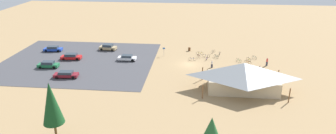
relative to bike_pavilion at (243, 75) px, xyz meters
The scene contains 28 objects.
ground 16.20m from the bike_pavilion, 50.10° to the right, with size 160.00×160.00×0.00m, color #9E7F56.
parking_lot_asphalt 37.75m from the bike_pavilion, 18.51° to the right, with size 34.60×29.42×0.05m, color #424247.
bike_pavilion is the anchor object (origin of this frame).
trash_bin 24.42m from the bike_pavilion, 64.50° to the right, with size 0.60×0.60×0.90m, color brown.
lot_sign 24.03m from the bike_pavilion, 46.71° to the right, with size 0.56×0.08×2.20m.
pine_mideast 32.83m from the bike_pavilion, 33.73° to the left, with size 2.81×2.81×8.55m.
pine_east 20.96m from the bike_pavilion, 72.24° to the left, with size 2.86×2.86×5.70m.
bicycle_yellow_trailside 21.00m from the bike_pavilion, 67.96° to the right, with size 1.74×0.48×0.81m.
bicycle_teal_back_row 18.37m from the bike_pavilion, 105.95° to the right, with size 0.96×1.34×0.79m.
bicycle_orange_lone_east 14.67m from the bike_pavilion, 102.15° to the right, with size 1.33×1.11×0.91m.
bicycle_black_edge_north 21.30m from the bike_pavilion, 77.56° to the right, with size 1.07×1.38×0.81m.
bicycle_silver_front_row 19.32m from the bike_pavilion, 80.72° to the right, with size 0.58×1.64×0.83m.
bicycle_green_mid_cluster 15.43m from the bike_pavilion, 94.14° to the right, with size 1.11×1.30×0.78m.
bicycle_blue_near_sign 17.89m from the bike_pavilion, 57.57° to the right, with size 1.68×0.48×0.78m.
bicycle_purple_by_bin 17.08m from the bike_pavilion, 68.68° to the right, with size 0.63×1.66×0.82m.
bicycle_white_edge_south 18.77m from the bike_pavilion, 70.35° to the right, with size 1.70×0.48×0.77m.
bicycle_red_near_porch 19.05m from the bike_pavilion, 64.85° to the right, with size 0.75×1.52×0.78m.
bicycle_yellow_yard_center 16.45m from the bike_pavilion, 102.28° to the right, with size 0.81×1.54×0.84m.
bicycle_teal_yard_left 17.82m from the bike_pavilion, 77.08° to the right, with size 1.01×1.51×0.84m.
car_tan_second_row 37.33m from the bike_pavilion, 33.31° to the right, with size 4.41×2.21×1.48m.
car_green_front_row 41.33m from the bike_pavilion, 10.04° to the right, with size 4.53×2.00×1.43m.
car_maroon_inner_stall 34.73m from the bike_pavilion, ahead, with size 4.91×2.21×1.30m.
car_red_aisle_side 39.88m from the bike_pavilion, 18.69° to the right, with size 4.80×2.17×1.40m.
car_white_near_entry 28.06m from the bike_pavilion, 28.58° to the right, with size 4.21×1.74×1.29m.
car_blue_far_end 48.24m from the bike_pavilion, 22.08° to the right, with size 4.62×2.16×1.32m.
visitor_by_pavilion 12.22m from the bike_pavilion, 64.62° to the right, with size 0.39×0.36×1.62m.
visitor_at_bikes 15.17m from the bike_pavilion, 117.89° to the right, with size 0.37×0.36×1.84m.
visitor_crossing_yard 9.79m from the bike_pavilion, 118.49° to the right, with size 0.36×0.36×1.85m.
Camera 1 is at (-1.73, 64.09, 24.59)m, focal length 32.67 mm.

